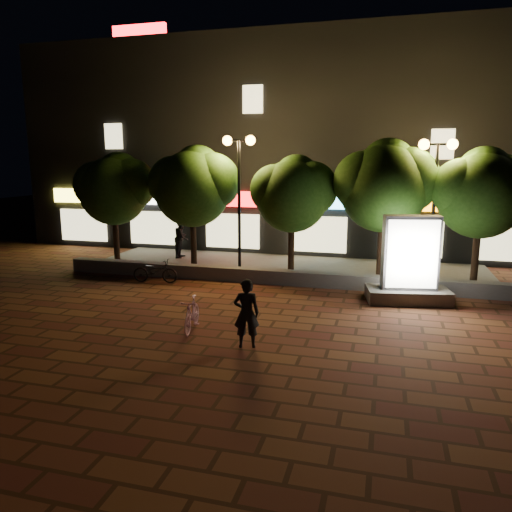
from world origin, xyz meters
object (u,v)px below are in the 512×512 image
(tree_far_left, at_px, (115,187))
(pedestrian, at_px, (182,238))
(scooter_pink, at_px, (192,314))
(tree_mid, at_px, (294,191))
(tree_right, at_px, (386,183))
(tree_far_right, at_px, (483,190))
(ad_kiosk, at_px, (409,267))
(rider, at_px, (246,313))
(street_lamp_right, at_px, (436,174))
(street_lamp_left, at_px, (239,169))
(tree_left, at_px, (194,184))
(scooter_parked, at_px, (155,271))

(tree_far_left, height_order, pedestrian, tree_far_left)
(scooter_pink, bearing_deg, tree_far_left, 123.49)
(tree_far_left, height_order, tree_mid, tree_far_left)
(tree_right, relative_size, scooter_pink, 3.46)
(tree_far_left, xyz_separation_m, tree_far_right, (14.00, 0.00, 0.08))
(tree_mid, relative_size, ad_kiosk, 1.66)
(ad_kiosk, bearing_deg, rider, -127.79)
(tree_mid, xyz_separation_m, rider, (0.34, -7.49, -2.39))
(scooter_pink, relative_size, rider, 0.88)
(tree_far_right, bearing_deg, pedestrian, 171.69)
(scooter_pink, bearing_deg, pedestrian, 106.46)
(street_lamp_right, xyz_separation_m, scooter_pink, (-6.30, -6.50, -3.45))
(tree_far_left, xyz_separation_m, pedestrian, (2.14, 1.73, -2.32))
(pedestrian, bearing_deg, rider, -154.21)
(tree_right, bearing_deg, street_lamp_right, -9.10)
(street_lamp_left, bearing_deg, street_lamp_right, 0.00)
(scooter_pink, bearing_deg, tree_right, 46.69)
(tree_right, height_order, scooter_pink, tree_right)
(tree_left, bearing_deg, scooter_parked, -103.06)
(street_lamp_left, xyz_separation_m, scooter_parked, (-2.52, -2.20, -3.60))
(tree_right, relative_size, street_lamp_right, 1.02)
(tree_left, height_order, tree_far_right, tree_left)
(tree_far_left, distance_m, tree_mid, 7.50)
(tree_mid, relative_size, street_lamp_left, 0.87)
(tree_far_left, height_order, scooter_pink, tree_far_left)
(street_lamp_left, bearing_deg, tree_far_right, 1.76)
(tree_right, bearing_deg, rider, -111.62)
(street_lamp_right, distance_m, scooter_parked, 10.36)
(tree_left, bearing_deg, street_lamp_right, -1.68)
(tree_far_right, height_order, ad_kiosk, tree_far_right)
(tree_mid, xyz_separation_m, street_lamp_right, (4.95, -0.26, 0.68))
(ad_kiosk, bearing_deg, tree_far_left, 167.64)
(street_lamp_right, relative_size, scooter_parked, 3.02)
(tree_far_right, bearing_deg, street_lamp_left, -178.24)
(tree_left, distance_m, tree_mid, 4.00)
(tree_right, bearing_deg, scooter_pink, -124.52)
(tree_left, height_order, tree_mid, tree_left)
(tree_far_left, height_order, street_lamp_left, street_lamp_left)
(rider, relative_size, pedestrian, 0.93)
(tree_far_left, xyz_separation_m, street_lamp_left, (5.45, -0.26, 0.74))
(tree_far_right, distance_m, street_lamp_right, 1.66)
(tree_right, relative_size, ad_kiosk, 1.87)
(tree_far_right, relative_size, ad_kiosk, 1.76)
(tree_right, xyz_separation_m, pedestrian, (-8.66, 1.73, -2.59))
(tree_mid, bearing_deg, street_lamp_right, -3.04)
(tree_far_left, xyz_separation_m, tree_mid, (7.50, -0.00, -0.08))
(rider, bearing_deg, street_lamp_left, -87.47)
(tree_far_left, relative_size, tree_left, 0.95)
(scooter_parked, bearing_deg, tree_left, -19.95)
(ad_kiosk, bearing_deg, pedestrian, 155.75)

